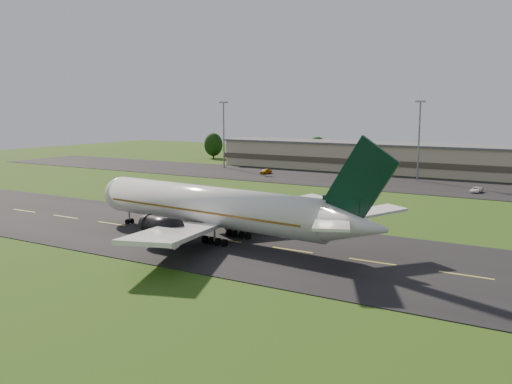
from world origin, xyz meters
The scene contains 10 objects.
ground centered at (0.00, 0.00, 0.00)m, with size 360.00×360.00×0.00m, color #264210.
taxiway centered at (0.00, 0.00, 0.05)m, with size 220.00×30.00×0.10m, color black.
apron centered at (0.00, 72.00, 0.05)m, with size 260.00×30.00×0.10m, color black.
airliner centered at (-1.39, -0.08, 4.66)m, with size 51.26×41.99×15.57m.
terminal centered at (6.40, 96.18, 3.99)m, with size 145.00×16.00×8.40m.
light_mast_west centered at (-55.00, 80.00, 12.74)m, with size 2.40×1.20×20.35m.
light_mast_centre centered at (5.00, 80.00, 12.74)m, with size 2.40×1.20×20.35m.
service_vehicle_a centered at (-35.67, 72.74, 0.82)m, with size 1.70×4.23×1.44m, color #C57F0B.
service_vehicle_b centered at (-4.58, 77.25, 0.75)m, with size 1.37×3.92×1.29m, color #A8110B.
service_vehicle_c centered at (21.88, 66.25, 0.70)m, with size 1.98×4.30×1.19m, color white.
Camera 1 is at (44.99, -65.00, 18.84)m, focal length 40.00 mm.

